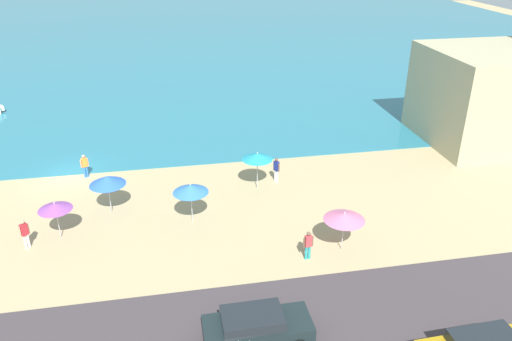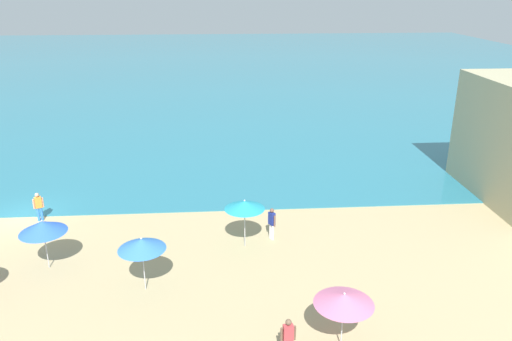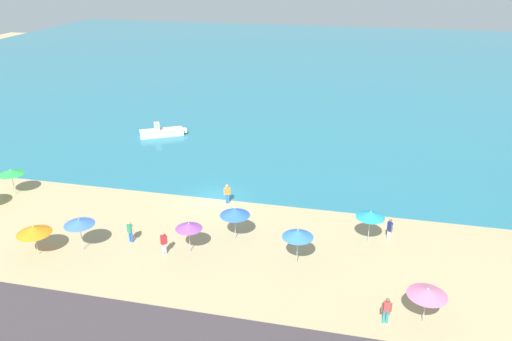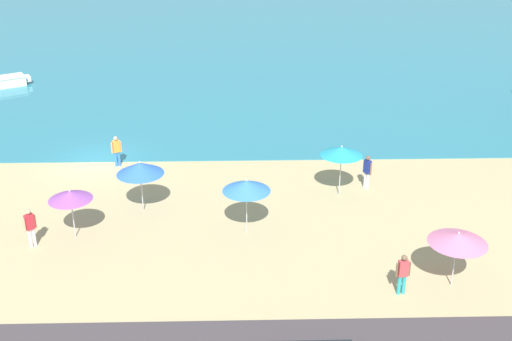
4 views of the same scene
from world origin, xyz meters
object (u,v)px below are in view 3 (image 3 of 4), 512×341
at_px(beach_umbrella_8, 427,292).
at_px(bather_3, 386,309).
at_px(skiff_nearshore, 162,132).
at_px(beach_umbrella_2, 11,172).
at_px(beach_umbrella_1, 298,234).
at_px(beach_umbrella_3, 189,226).
at_px(bather_1, 227,193).
at_px(bather_2, 164,242).
at_px(bather_0, 390,229).
at_px(beach_umbrella_5, 79,222).
at_px(beach_umbrella_6, 235,212).
at_px(beach_umbrella_7, 34,230).
at_px(bather_4, 130,231).
at_px(beach_umbrella_0, 371,215).

relative_size(beach_umbrella_8, bather_3, 1.39).
bearing_deg(skiff_nearshore, beach_umbrella_2, -111.48).
relative_size(beach_umbrella_1, beach_umbrella_3, 1.13).
bearing_deg(bather_1, beach_umbrella_8, -38.30).
bearing_deg(beach_umbrella_8, bather_2, 169.09).
distance_m(beach_umbrella_3, bather_0, 14.09).
distance_m(beach_umbrella_1, bather_0, 7.39).
bearing_deg(beach_umbrella_5, beach_umbrella_3, 11.13).
relative_size(beach_umbrella_3, beach_umbrella_5, 0.92).
distance_m(beach_umbrella_3, beach_umbrella_8, 15.57).
relative_size(beach_umbrella_5, bather_2, 1.39).
bearing_deg(beach_umbrella_1, beach_umbrella_2, 168.89).
bearing_deg(bather_3, skiff_nearshore, 132.69).
distance_m(beach_umbrella_6, beach_umbrella_7, 13.52).
height_order(beach_umbrella_3, beach_umbrella_5, beach_umbrella_5).
height_order(bather_3, bather_4, bather_3).
height_order(beach_umbrella_2, beach_umbrella_5, beach_umbrella_5).
bearing_deg(beach_umbrella_7, beach_umbrella_8, -3.01).
relative_size(beach_umbrella_0, beach_umbrella_1, 1.01).
bearing_deg(bather_1, beach_umbrella_0, -18.12).
height_order(beach_umbrella_2, bather_2, beach_umbrella_2).
distance_m(beach_umbrella_3, skiff_nearshore, 24.35).
distance_m(bather_0, bather_4, 18.33).
height_order(bather_4, skiff_nearshore, skiff_nearshore).
bearing_deg(beach_umbrella_0, bather_2, -161.39).
bearing_deg(beach_umbrella_3, bather_2, -154.35).
bearing_deg(beach_umbrella_2, skiff_nearshore, 68.52).
distance_m(beach_umbrella_1, beach_umbrella_3, 7.37).
bearing_deg(beach_umbrella_5, bather_4, 31.14).
relative_size(beach_umbrella_2, beach_umbrella_8, 1.00).
distance_m(bather_2, bather_3, 15.05).
xyz_separation_m(bather_0, bather_3, (-0.33, -8.89, -0.06)).
distance_m(beach_umbrella_2, bather_1, 18.30).
bearing_deg(beach_umbrella_0, beach_umbrella_2, 177.37).
xyz_separation_m(beach_umbrella_0, bather_4, (-16.42, -3.54, -1.37)).
bearing_deg(beach_umbrella_5, bather_2, 6.78).
relative_size(bather_0, bather_4, 1.07).
height_order(beach_umbrella_1, bather_1, beach_umbrella_1).
bearing_deg(beach_umbrella_1, beach_umbrella_8, -28.66).
relative_size(beach_umbrella_1, bather_2, 1.45).
bearing_deg(beach_umbrella_0, beach_umbrella_3, -162.37).
bearing_deg(beach_umbrella_5, beach_umbrella_1, 6.54).
distance_m(beach_umbrella_5, bather_4, 3.49).
bearing_deg(bather_0, bather_3, -92.10).
height_order(beach_umbrella_6, bather_0, beach_umbrella_6).
xyz_separation_m(beach_umbrella_0, beach_umbrella_6, (-9.32, -1.43, -0.14)).
height_order(beach_umbrella_1, beach_umbrella_8, beach_umbrella_1).
bearing_deg(beach_umbrella_7, beach_umbrella_3, 14.86).
bearing_deg(beach_umbrella_1, beach_umbrella_3, -178.11).
bearing_deg(beach_umbrella_8, beach_umbrella_0, 112.16).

